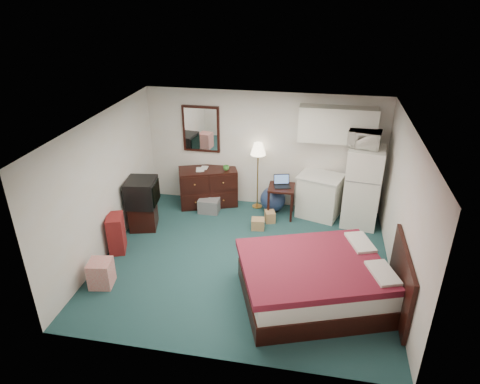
% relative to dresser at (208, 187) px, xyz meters
% --- Properties ---
extents(floor, '(5.00, 4.50, 0.01)m').
position_rel_dresser_xyz_m(floor, '(1.17, -1.98, -0.42)').
color(floor, '#183236').
rests_on(floor, ground).
extents(ceiling, '(5.00, 4.50, 0.01)m').
position_rel_dresser_xyz_m(ceiling, '(1.17, -1.98, 2.08)').
color(ceiling, silver).
rests_on(ceiling, walls).
extents(walls, '(5.01, 4.51, 2.50)m').
position_rel_dresser_xyz_m(walls, '(1.17, -1.98, 0.83)').
color(walls, silver).
rests_on(walls, floor).
extents(mirror, '(0.80, 0.06, 1.00)m').
position_rel_dresser_xyz_m(mirror, '(-0.18, 0.24, 1.23)').
color(mirror, white).
rests_on(mirror, walls).
extents(upper_cabinets, '(1.50, 0.35, 0.70)m').
position_rel_dresser_xyz_m(upper_cabinets, '(2.62, 0.10, 1.53)').
color(upper_cabinets, white).
rests_on(upper_cabinets, walls).
extents(headboard, '(0.06, 1.56, 1.00)m').
position_rel_dresser_xyz_m(headboard, '(3.63, -2.80, 0.13)').
color(headboard, black).
rests_on(headboard, walls).
extents(dresser, '(1.35, 0.94, 0.84)m').
position_rel_dresser_xyz_m(dresser, '(0.00, 0.00, 0.00)').
color(dresser, black).
rests_on(dresser, floor).
extents(floor_lamp, '(0.33, 0.33, 1.48)m').
position_rel_dresser_xyz_m(floor_lamp, '(1.08, 0.07, 0.32)').
color(floor_lamp, gold).
rests_on(floor_lamp, floor).
extents(desk, '(0.53, 0.53, 0.67)m').
position_rel_dresser_xyz_m(desk, '(1.62, -0.22, -0.08)').
color(desk, black).
rests_on(desk, floor).
extents(exercise_ball, '(0.61, 0.61, 0.54)m').
position_rel_dresser_xyz_m(exercise_ball, '(1.43, -0.04, -0.15)').
color(exercise_ball, navy).
rests_on(exercise_ball, floor).
extents(kitchen_counter, '(0.96, 0.83, 0.89)m').
position_rel_dresser_xyz_m(kitchen_counter, '(2.40, -0.07, 0.02)').
color(kitchen_counter, white).
rests_on(kitchen_counter, floor).
extents(fridge, '(0.75, 0.75, 1.64)m').
position_rel_dresser_xyz_m(fridge, '(3.21, -0.25, 0.40)').
color(fridge, white).
rests_on(fridge, floor).
extents(bed, '(2.56, 2.27, 0.68)m').
position_rel_dresser_xyz_m(bed, '(2.41, -2.80, -0.08)').
color(bed, '#5B1024').
rests_on(bed, floor).
extents(tv_stand, '(0.63, 0.66, 0.51)m').
position_rel_dresser_xyz_m(tv_stand, '(-1.03, -1.20, -0.17)').
color(tv_stand, black).
rests_on(tv_stand, floor).
extents(suitcase, '(0.40, 0.50, 0.71)m').
position_rel_dresser_xyz_m(suitcase, '(-1.18, -2.09, -0.06)').
color(suitcase, maroon).
rests_on(suitcase, floor).
extents(retail_box, '(0.41, 0.41, 0.45)m').
position_rel_dresser_xyz_m(retail_box, '(-0.99, -3.08, -0.20)').
color(retail_box, beige).
rests_on(retail_box, floor).
extents(file_bin, '(0.43, 0.32, 0.30)m').
position_rel_dresser_xyz_m(file_bin, '(0.10, -0.35, -0.27)').
color(file_bin, slate).
rests_on(file_bin, floor).
extents(cardboard_box_a, '(0.28, 0.24, 0.22)m').
position_rel_dresser_xyz_m(cardboard_box_a, '(1.24, -0.86, -0.31)').
color(cardboard_box_a, '#A27658').
rests_on(cardboard_box_a, floor).
extents(cardboard_box_b, '(0.26, 0.28, 0.23)m').
position_rel_dresser_xyz_m(cardboard_box_b, '(1.43, -0.52, -0.30)').
color(cardboard_box_b, '#A27658').
rests_on(cardboard_box_b, floor).
extents(laptop, '(0.38, 0.34, 0.22)m').
position_rel_dresser_xyz_m(laptop, '(1.63, -0.23, 0.36)').
color(laptop, black).
rests_on(laptop, desk).
extents(crt_tv, '(0.65, 0.69, 0.53)m').
position_rel_dresser_xyz_m(crt_tv, '(-1.01, -1.20, 0.35)').
color(crt_tv, black).
rests_on(crt_tv, tv_stand).
extents(microwave, '(0.64, 0.43, 0.40)m').
position_rel_dresser_xyz_m(microwave, '(3.13, -0.21, 1.42)').
color(microwave, white).
rests_on(microwave, fridge).
extents(book_a, '(0.17, 0.06, 0.24)m').
position_rel_dresser_xyz_m(book_a, '(-0.23, -0.10, 0.54)').
color(book_a, '#A27658').
rests_on(book_a, dresser).
extents(book_b, '(0.15, 0.03, 0.21)m').
position_rel_dresser_xyz_m(book_b, '(-0.16, 0.02, 0.52)').
color(book_b, '#A27658').
rests_on(book_b, dresser).
extents(mug, '(0.17, 0.15, 0.13)m').
position_rel_dresser_xyz_m(mug, '(0.40, 0.02, 0.49)').
color(mug, '#3D8A34').
rests_on(mug, dresser).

